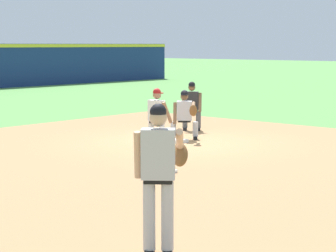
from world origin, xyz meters
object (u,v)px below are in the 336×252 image
(baseball, at_px, (176,171))
(pitcher, at_px, (160,170))
(umpire, at_px, (192,104))
(baserunner, at_px, (157,115))
(first_baseman, at_px, (185,113))
(first_base_bag, at_px, (178,141))

(baseball, bearing_deg, pitcher, -141.63)
(pitcher, relative_size, umpire, 1.27)
(baserunner, xyz_separation_m, umpire, (2.86, 1.20, 0.00))
(first_baseman, height_order, umpire, umpire)
(baseball, relative_size, baserunner, 0.05)
(pitcher, bearing_deg, first_baseman, 37.98)
(baseball, relative_size, pitcher, 0.04)
(first_base_bag, bearing_deg, baserunner, 173.14)
(first_baseman, bearing_deg, baserunner, -174.42)
(first_base_bag, relative_size, first_baseman, 0.28)
(baserunner, bearing_deg, baseball, -131.74)
(umpire, bearing_deg, pitcher, -142.71)
(first_base_bag, bearing_deg, pitcher, -141.07)
(first_base_bag, xyz_separation_m, first_baseman, (0.52, 0.21, 0.69))
(pitcher, distance_m, first_baseman, 9.77)
(baserunner, bearing_deg, first_baseman, 5.58)
(first_base_bag, bearing_deg, first_baseman, 22.20)
(umpire, bearing_deg, baserunner, -157.30)
(first_base_bag, height_order, first_baseman, first_baseman)
(baseball, height_order, baserunner, baserunner)
(first_baseman, height_order, baserunner, baserunner)
(baseball, xyz_separation_m, pitcher, (-4.04, -3.20, 1.02))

